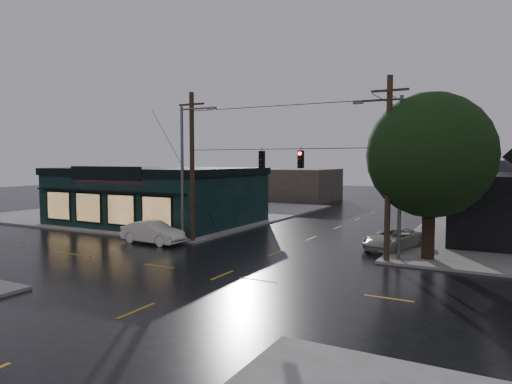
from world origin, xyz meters
The scene contains 15 objects.
ground_plane centered at (0.00, 0.00, 0.00)m, with size 160.00×160.00×0.00m, color black.
sidewalk_nw centered at (-20.00, 20.00, 0.07)m, with size 28.00×28.00×0.15m, color slate.
pizza_shop centered at (-15.00, 12.94, 2.56)m, with size 16.30×12.34×4.90m.
corner_tree centered at (8.42, 8.07, 5.89)m, with size 6.90×6.90×9.21m.
utility_pole_nw centered at (-6.50, 6.50, 0.00)m, with size 2.00×0.32×10.15m, color #332416, non-canonical shape.
utility_pole_ne centered at (6.50, 6.50, 0.00)m, with size 2.00×0.32×10.15m, color #332416, non-canonical shape.
utility_pole_far_a centered at (6.50, 28.00, 0.00)m, with size 2.00×0.32×9.65m, color #332416, non-canonical shape.
utility_pole_far_b centered at (6.50, 48.00, 0.00)m, with size 2.00×0.32×9.15m, color #332416, non-canonical shape.
utility_pole_far_c centered at (6.50, 68.00, 0.00)m, with size 2.00×0.32×9.15m, color #332416, non-canonical shape.
span_signal_assembly centered at (0.10, 6.50, 5.70)m, with size 13.00×0.48×1.23m.
streetlight_nw centered at (-6.80, 5.80, 0.00)m, with size 5.40×0.30×9.15m, color #5D5E61, non-canonical shape.
streetlight_ne centered at (7.00, 7.20, 0.00)m, with size 5.40×0.30×9.15m, color #5D5E61, non-canonical shape.
bg_building_west centered at (-14.00, 40.00, 2.20)m, with size 12.00×10.00×4.40m, color #41362F.
sedan_cream centered at (-8.72, 5.00, 0.76)m, with size 1.60×4.58×1.51m, color white.
suv_silver centered at (6.00, 10.52, 0.67)m, with size 2.22×4.82×1.34m, color beige.
Camera 1 is at (11.81, -18.61, 5.62)m, focal length 32.00 mm.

